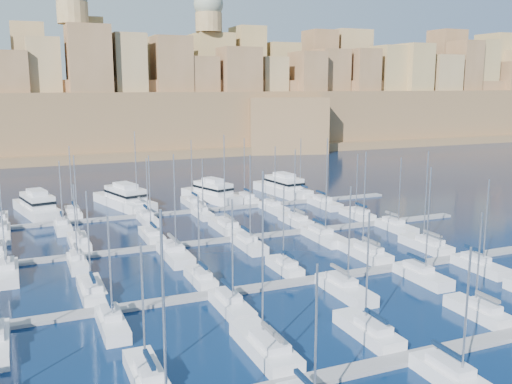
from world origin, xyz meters
name	(u,v)px	position (x,y,z in m)	size (l,w,h in m)	color
ground	(266,256)	(0.00, 0.00, 0.00)	(600.00, 600.00, 0.00)	black
pontoon_near	(418,356)	(0.00, -34.00, 0.20)	(84.00, 2.00, 0.40)	slate
pontoon_mid_near	(305,281)	(0.00, -12.00, 0.20)	(84.00, 2.00, 0.40)	slate
pontoon_mid_far	(241,238)	(0.00, 10.00, 0.20)	(84.00, 2.00, 0.40)	slate
pontoon_far	(200,211)	(0.00, 32.00, 0.20)	(84.00, 2.00, 0.40)	slate
sailboat_1	(147,376)	(-23.74, -28.88, 0.72)	(2.54, 8.46, 12.29)	silver
sailboat_2	(265,347)	(-12.56, -27.91, 0.78)	(3.13, 10.42, 17.35)	silver
sailboat_3	(368,331)	(-1.80, -28.63, 0.73)	(2.69, 8.97, 12.84)	silver
sailboat_4	(478,311)	(11.84, -29.06, 0.72)	(2.42, 8.08, 11.72)	silver
sailboat_9	(456,380)	(-0.54, -39.42, 0.73)	(2.72, 9.07, 12.47)	silver
sailboat_13	(92,291)	(-25.37, -6.59, 0.73)	(2.72, 9.06, 12.82)	silver
sailboat_14	(201,278)	(-12.26, -7.31, 0.71)	(2.27, 7.57, 11.54)	silver
sailboat_15	(285,267)	(-0.60, -7.32, 0.71)	(2.27, 7.57, 11.81)	silver
sailboat_16	(365,252)	(12.82, -6.07, 0.76)	(3.03, 10.10, 15.54)	silver
sailboat_17	(426,245)	(23.53, -6.30, 0.76)	(2.89, 9.64, 15.18)	silver
sailboat_19	(112,323)	(-24.70, -16.99, 0.72)	(2.46, 8.19, 12.32)	silver
sailboat_20	(231,305)	(-11.90, -17.20, 0.73)	(2.59, 8.62, 12.99)	silver
sailboat_21	(345,289)	(2.27, -17.72, 0.74)	(2.90, 9.67, 13.48)	silver
sailboat_22	(422,275)	(13.86, -17.34, 0.75)	(2.67, 8.91, 14.95)	silver
sailboat_23	(480,266)	(23.53, -17.17, 0.73)	(2.57, 8.55, 12.80)	silver
sailboat_25	(79,242)	(-24.50, 15.56, 0.75)	(2.81, 9.36, 14.38)	silver
sailboat_26	(152,235)	(-13.30, 15.27, 0.74)	(2.63, 8.75, 13.84)	silver
sailboat_27	(226,226)	(-0.39, 15.97, 0.77)	(3.06, 10.19, 16.61)	silver
sailboat_28	(296,220)	(12.57, 15.39, 0.74)	(2.70, 9.00, 13.65)	silver
sailboat_29	(357,214)	(25.35, 15.24, 0.73)	(2.61, 8.70, 12.29)	silver
sailboat_30	(7,272)	(-34.61, 4.40, 0.76)	(2.83, 9.42, 15.18)	silver
sailboat_31	(77,263)	(-25.79, 5.28, 0.71)	(2.30, 7.65, 11.88)	silver
sailboat_32	(175,254)	(-12.54, 3.95, 0.77)	(3.10, 10.34, 15.42)	silver
sailboat_33	(249,244)	(-0.85, 4.65, 0.75)	(2.68, 8.93, 14.66)	silver
sailboat_34	(323,236)	(11.76, 4.09, 0.77)	(3.02, 10.05, 16.40)	silver
sailboat_35	(396,227)	(26.21, 4.68, 0.73)	(2.66, 8.87, 12.92)	silver
sailboat_36	(0,219)	(-35.84, 37.13, 0.72)	(2.54, 8.48, 12.35)	silver
sailboat_37	(73,213)	(-23.29, 37.26, 0.74)	(2.62, 8.75, 13.59)	silver
sailboat_38	(138,207)	(-10.98, 37.70, 0.76)	(2.89, 9.63, 15.87)	silver
sailboat_39	(193,203)	(0.24, 37.44, 0.74)	(2.73, 9.10, 13.85)	silver
sailboat_40	(245,198)	(11.74, 37.33, 0.74)	(2.66, 8.88, 13.78)	silver
sailboat_41	(301,194)	(24.89, 37.01, 0.73)	(2.47, 8.23, 13.23)	silver
sailboat_42	(0,233)	(-35.70, 25.99, 0.76)	(3.08, 10.27, 14.66)	silver
sailboat_43	(63,227)	(-25.96, 26.87, 0.72)	(2.54, 8.47, 12.32)	silver
sailboat_44	(148,219)	(-11.43, 26.94, 0.72)	(2.50, 8.34, 12.06)	silver
sailboat_45	(202,213)	(-1.01, 27.32, 0.71)	(2.27, 7.56, 11.38)	silver
sailboat_46	(274,208)	(13.40, 26.62, 0.74)	(2.70, 8.98, 13.14)	silver
sailboat_47	(324,203)	(24.59, 26.23, 0.75)	(2.93, 9.78, 14.36)	silver
motor_yacht_a	(37,206)	(-29.41, 41.54, 1.73)	(8.49, 17.40, 5.25)	silver
motor_yacht_b	(125,198)	(-12.70, 42.28, 1.73)	(10.20, 19.04, 5.25)	silver
motor_yacht_c	(212,193)	(5.57, 41.13, 1.73)	(9.40, 16.55, 5.25)	silver
motor_yacht_d	(283,187)	(22.73, 41.87, 1.73)	(7.30, 17.92, 5.25)	silver
fortified_city	(103,110)	(-0.19, 155.26, 14.74)	(460.00, 108.95, 59.52)	brown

